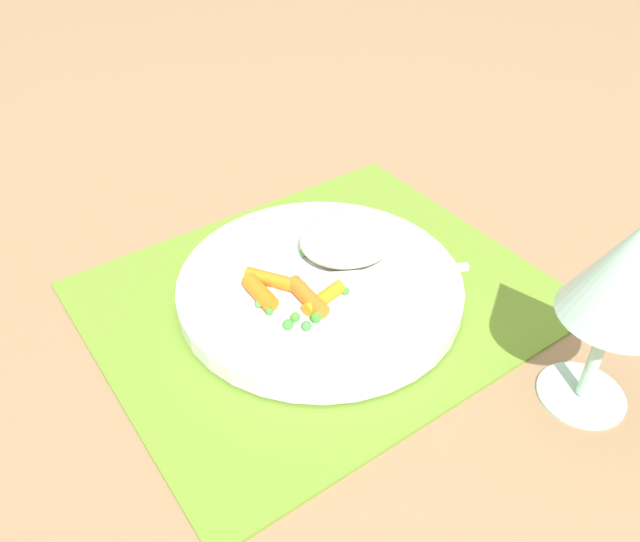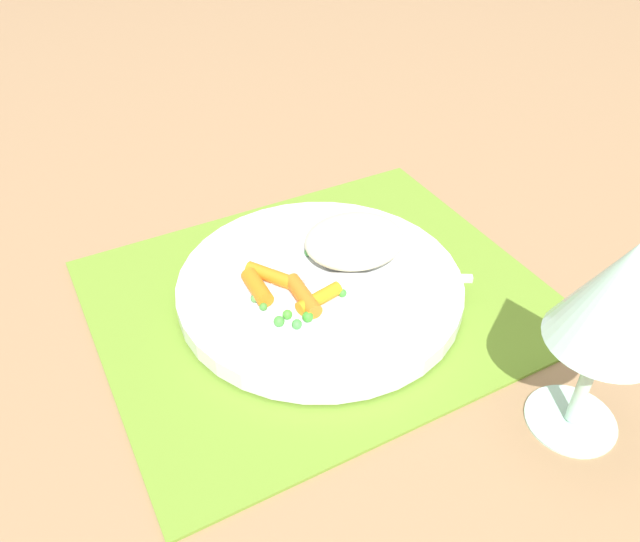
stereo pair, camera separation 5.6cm
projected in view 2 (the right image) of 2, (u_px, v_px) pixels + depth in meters
ground_plane at (320, 299)px, 0.60m from camera, size 2.40×2.40×0.00m
placemat at (320, 296)px, 0.60m from camera, size 0.41×0.34×0.01m
plate at (320, 287)px, 0.59m from camera, size 0.27×0.27×0.02m
rice_mound at (354, 240)px, 0.61m from camera, size 0.10×0.09×0.03m
carrot_portion at (286, 289)px, 0.56m from camera, size 0.07×0.09×0.02m
pea_scatter at (290, 304)px, 0.55m from camera, size 0.08×0.09×0.01m
fork at (350, 277)px, 0.58m from camera, size 0.17×0.10×0.01m
wine_glass at (618, 301)px, 0.41m from camera, size 0.08×0.08×0.17m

